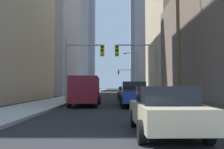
% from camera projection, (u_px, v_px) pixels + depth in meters
% --- Properties ---
extents(sidewalk_left, '(3.47, 160.00, 0.15)m').
position_uv_depth(sidewalk_left, '(89.00, 93.00, 53.41)').
color(sidewalk_left, '#9E9E99').
rests_on(sidewalk_left, ground).
extents(sidewalk_right, '(3.47, 160.00, 0.15)m').
position_uv_depth(sidewalk_right, '(137.00, 93.00, 53.29)').
color(sidewalk_right, '#9E9E99').
rests_on(sidewalk_right, ground).
extents(pickup_truck_blue, '(2.20, 5.41, 1.90)m').
position_uv_depth(pickup_truck_blue, '(134.00, 94.00, 18.12)').
color(pickup_truck_blue, navy).
rests_on(pickup_truck_blue, ground).
extents(cargo_van_maroon, '(2.17, 5.27, 2.26)m').
position_uv_depth(cargo_van_maroon, '(86.00, 89.00, 18.51)').
color(cargo_van_maroon, maroon).
rests_on(cargo_van_maroon, ground).
extents(sedan_beige, '(1.95, 4.25, 1.52)m').
position_uv_depth(sedan_beige, '(164.00, 110.00, 7.51)').
color(sedan_beige, '#C6B793').
rests_on(sedan_beige, ground).
extents(sedan_black, '(1.95, 4.23, 1.52)m').
position_uv_depth(sedan_black, '(129.00, 94.00, 23.64)').
color(sedan_black, black).
rests_on(sedan_black, ground).
extents(sedan_red, '(1.95, 4.22, 1.52)m').
position_uv_depth(sedan_red, '(126.00, 93.00, 29.17)').
color(sedan_red, maroon).
rests_on(sedan_red, ground).
extents(sedan_grey, '(1.95, 4.21, 1.52)m').
position_uv_depth(sedan_grey, '(124.00, 91.00, 36.86)').
color(sedan_grey, slate).
rests_on(sedan_grey, ground).
extents(traffic_signal_near_left, '(3.68, 0.44, 6.00)m').
position_uv_depth(traffic_signal_near_left, '(83.00, 59.00, 22.07)').
color(traffic_signal_near_left, gray).
rests_on(traffic_signal_near_left, ground).
extents(traffic_signal_near_right, '(3.90, 0.44, 6.00)m').
position_uv_depth(traffic_signal_near_right, '(138.00, 59.00, 22.02)').
color(traffic_signal_near_right, gray).
rests_on(traffic_signal_near_right, ground).
extents(traffic_signal_far_right, '(3.18, 0.44, 6.00)m').
position_uv_depth(traffic_signal_far_right, '(125.00, 76.00, 55.25)').
color(traffic_signal_far_right, gray).
rests_on(traffic_signal_far_right, ground).
extents(utility_pole_right, '(2.20, 0.28, 10.32)m').
position_uv_depth(utility_pole_right, '(178.00, 40.00, 19.74)').
color(utility_pole_right, brown).
rests_on(utility_pole_right, ground).
extents(street_lamp_right, '(2.49, 0.32, 7.50)m').
position_uv_depth(street_lamp_right, '(135.00, 69.00, 40.61)').
color(street_lamp_right, gray).
rests_on(street_lamp_right, ground).
extents(building_left_mid_office, '(17.86, 20.25, 34.52)m').
position_uv_depth(building_left_mid_office, '(32.00, 12.00, 49.90)').
color(building_left_mid_office, '#93939E').
rests_on(building_left_mid_office, ground).
extents(building_left_far_tower, '(15.78, 27.95, 71.88)m').
position_uv_depth(building_left_far_tower, '(73.00, 2.00, 95.94)').
color(building_left_far_tower, '#93939E').
rests_on(building_left_far_tower, ground).
extents(building_right_mid_block, '(23.98, 21.73, 33.89)m').
position_uv_depth(building_right_mid_block, '(211.00, 11.00, 48.31)').
color(building_right_mid_block, tan).
rests_on(building_right_mid_block, ground).
extents(building_right_far_highrise, '(23.38, 26.24, 47.59)m').
position_uv_depth(building_right_far_highrise, '(161.00, 31.00, 95.48)').
color(building_right_far_highrise, '#93939E').
rests_on(building_right_far_highrise, ground).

